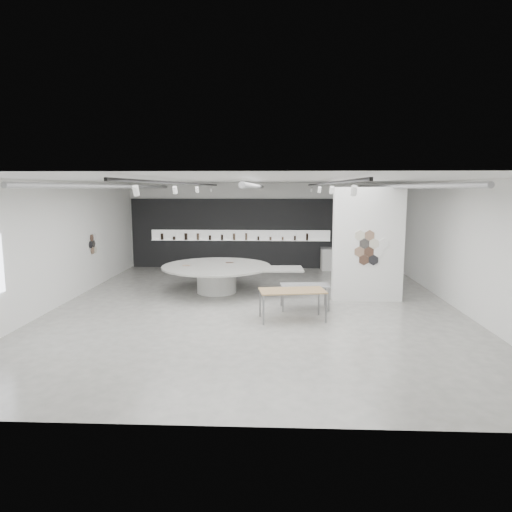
{
  "coord_description": "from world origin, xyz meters",
  "views": [
    {
      "loc": [
        0.59,
        -13.4,
        3.56
      ],
      "look_at": [
        -0.05,
        1.2,
        1.39
      ],
      "focal_mm": 32.0,
      "sensor_mm": 36.0,
      "label": 1
    }
  ],
  "objects_px": {
    "kitchen_counter": "(341,259)",
    "sample_table_stone": "(305,287)",
    "sample_table_wood": "(292,292)",
    "partition_column": "(368,245)",
    "display_island": "(219,275)"
  },
  "relations": [
    {
      "from": "partition_column",
      "to": "display_island",
      "type": "height_order",
      "value": "partition_column"
    },
    {
      "from": "display_island",
      "to": "sample_table_stone",
      "type": "height_order",
      "value": "display_island"
    },
    {
      "from": "partition_column",
      "to": "sample_table_stone",
      "type": "relative_size",
      "value": 2.46
    },
    {
      "from": "partition_column",
      "to": "kitchen_counter",
      "type": "relative_size",
      "value": 2.05
    },
    {
      "from": "sample_table_stone",
      "to": "kitchen_counter",
      "type": "xyz_separation_m",
      "value": [
        1.99,
        6.63,
        -0.17
      ]
    },
    {
      "from": "sample_table_wood",
      "to": "sample_table_stone",
      "type": "distance_m",
      "value": 1.24
    },
    {
      "from": "kitchen_counter",
      "to": "sample_table_stone",
      "type": "bearing_deg",
      "value": -108.75
    },
    {
      "from": "partition_column",
      "to": "sample_table_wood",
      "type": "relative_size",
      "value": 1.92
    },
    {
      "from": "partition_column",
      "to": "sample_table_stone",
      "type": "xyz_separation_m",
      "value": [
        -2.04,
        -1.12,
        -1.13
      ]
    },
    {
      "from": "sample_table_wood",
      "to": "sample_table_stone",
      "type": "bearing_deg",
      "value": 70.7
    },
    {
      "from": "partition_column",
      "to": "kitchen_counter",
      "type": "height_order",
      "value": "partition_column"
    },
    {
      "from": "sample_table_wood",
      "to": "kitchen_counter",
      "type": "relative_size",
      "value": 1.07
    },
    {
      "from": "sample_table_wood",
      "to": "kitchen_counter",
      "type": "bearing_deg",
      "value": 72.9
    },
    {
      "from": "kitchen_counter",
      "to": "partition_column",
      "type": "bearing_deg",
      "value": -91.51
    },
    {
      "from": "sample_table_wood",
      "to": "sample_table_stone",
      "type": "height_order",
      "value": "sample_table_wood"
    }
  ]
}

